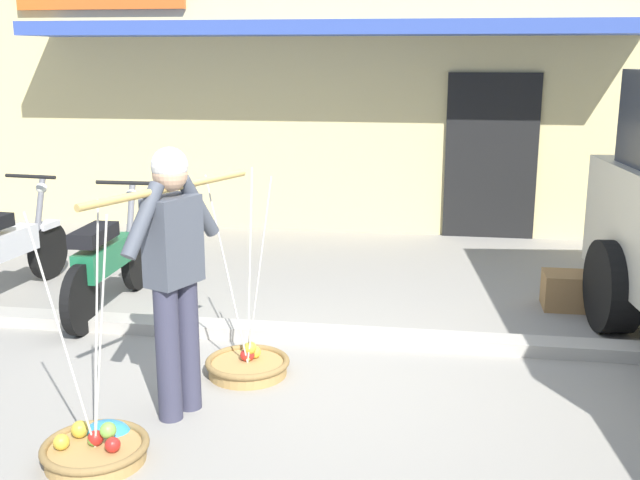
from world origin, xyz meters
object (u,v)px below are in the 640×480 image
motorcycle_second_in_row (108,261)px  wooden_crate (568,291)px  fruit_basket_left_side (248,364)px  plastic_litter_bag (108,433)px  motorcycle_nearest_shop (5,251)px  fruit_vendor (174,265)px  fruit_basket_right_side (95,448)px

motorcycle_second_in_row → wooden_crate: (4.02, 0.70, -0.29)m
fruit_basket_left_side → wooden_crate: size_ratio=3.30×
plastic_litter_bag → motorcycle_second_in_row: bearing=113.2°
motorcycle_nearest_shop → motorcycle_second_in_row: 1.12m
fruit_vendor → wooden_crate: bearing=42.4°
fruit_basket_right_side → plastic_litter_bag: size_ratio=5.18×
motorcycle_nearest_shop → wooden_crate: (5.12, 0.49, -0.29)m
fruit_vendor → motorcycle_nearest_shop: size_ratio=0.93×
fruit_basket_left_side → wooden_crate: bearing=36.9°
wooden_crate → fruit_basket_left_side: bearing=-143.1°
fruit_basket_right_side → motorcycle_nearest_shop: size_ratio=0.80×
fruit_vendor → fruit_basket_left_side: (0.28, 0.65, -0.90)m
fruit_basket_right_side → plastic_litter_bag: fruit_basket_right_side is taller
motorcycle_nearest_shop → fruit_vendor: bearing=-40.6°
fruit_vendor → plastic_litter_bag: size_ratio=6.05×
fruit_basket_right_side → motorcycle_second_in_row: fruit_basket_right_side is taller
fruit_vendor → plastic_litter_bag: bearing=-122.6°
fruit_basket_right_side → motorcycle_nearest_shop: fruit_basket_right_side is taller
plastic_litter_bag → wooden_crate: (3.04, 2.97, 0.09)m
plastic_litter_bag → wooden_crate: wooden_crate is taller
fruit_basket_right_side → plastic_litter_bag: bearing=93.6°
plastic_litter_bag → wooden_crate: size_ratio=0.64×
fruit_basket_right_side → plastic_litter_bag: 0.20m
fruit_vendor → motorcycle_second_in_row: fruit_vendor is taller
plastic_litter_bag → wooden_crate: 4.25m
motorcycle_second_in_row → fruit_vendor: bearing=-55.1°
motorcycle_nearest_shop → plastic_litter_bag: 3.25m
fruit_basket_left_side → motorcycle_nearest_shop: fruit_basket_left_side is taller
fruit_basket_right_side → motorcycle_nearest_shop: 3.41m
fruit_basket_left_side → wooden_crate: (2.48, 1.86, 0.08)m
fruit_basket_right_side → motorcycle_nearest_shop: (-2.08, 2.67, 0.37)m
fruit_vendor → fruit_basket_right_side: 1.14m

